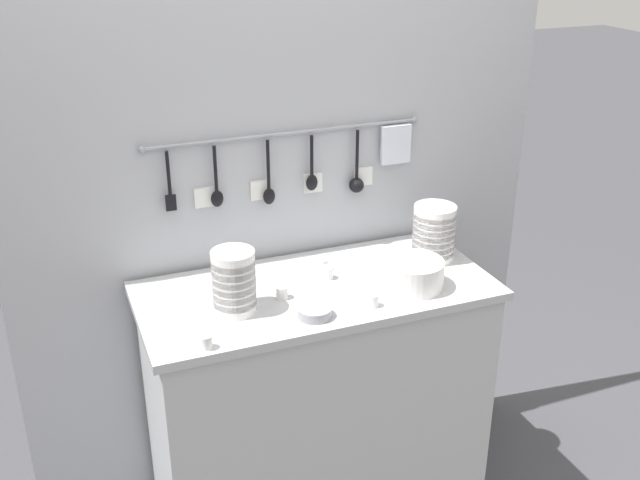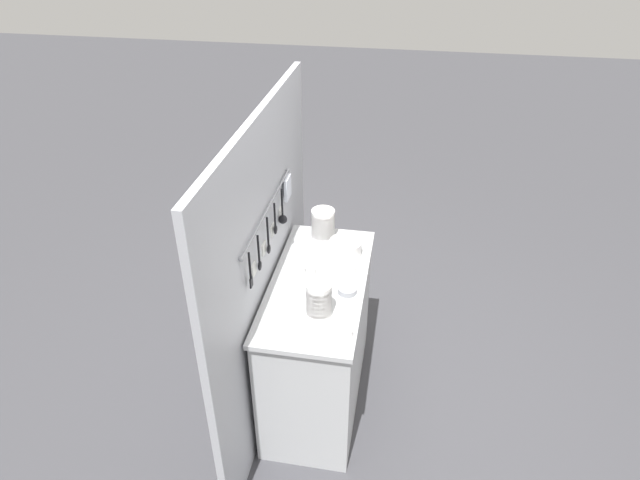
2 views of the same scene
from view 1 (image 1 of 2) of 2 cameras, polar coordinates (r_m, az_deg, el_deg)
name	(u,v)px [view 1 (image 1 of 2)]	position (r m, az deg, el deg)	size (l,w,h in m)	color
counter	(317,402)	(2.81, -0.26, -12.28)	(1.21, 0.56, 0.96)	#B7BABC
back_wall	(286,244)	(2.81, -2.60, -0.29)	(2.01, 0.09, 1.97)	#A8AAB2
bowl_stack_short_front	(234,282)	(2.38, -6.57, -3.17)	(0.14, 0.14, 0.21)	white
bowl_stack_tall_left	(434,233)	(2.74, 8.67, 0.55)	(0.15, 0.15, 0.21)	white
plate_stack	(414,274)	(2.55, 7.15, -2.58)	(0.20, 0.20, 0.10)	white
steel_mixing_bowl	(315,312)	(2.37, -0.41, -5.51)	(0.11, 0.11, 0.03)	#93969E
cup_edge_near	(206,342)	(2.23, -8.69, -7.70)	(0.04, 0.04, 0.04)	white
cup_centre	(323,265)	(2.66, 0.22, -1.89)	(0.04, 0.04, 0.04)	white
cup_beside_plates	(328,273)	(2.60, 0.58, -2.52)	(0.04, 0.04, 0.04)	white
cup_back_left	(282,292)	(2.48, -2.91, -4.01)	(0.04, 0.04, 0.04)	white
cup_mid_row	(373,300)	(2.43, 4.04, -4.61)	(0.04, 0.04, 0.04)	white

